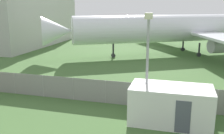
{
  "coord_description": "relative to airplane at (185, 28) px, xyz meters",
  "views": [
    {
      "loc": [
        7.9,
        -7.55,
        7.15
      ],
      "look_at": [
        2.21,
        12.74,
        2.0
      ],
      "focal_mm": 42.0,
      "sensor_mm": 36.0,
      "label": 1
    }
  ],
  "objects": [
    {
      "name": "perimeter_fence",
      "position": [
        -7.78,
        -21.32,
        -2.83
      ],
      "size": [
        56.07,
        0.07,
        1.74
      ],
      "color": "gray",
      "rests_on": "ground"
    },
    {
      "name": "airplane",
      "position": [
        0.0,
        0.0,
        0.0
      ],
      "size": [
        35.93,
        29.41,
        11.21
      ],
      "rotation": [
        0.0,
        0.0,
        -2.63
      ],
      "color": "silver",
      "rests_on": "ground"
    },
    {
      "name": "portable_cabin",
      "position": [
        -0.47,
        -23.38,
        -2.53
      ],
      "size": [
        4.89,
        2.53,
        2.32
      ],
      "rotation": [
        0.0,
        0.0,
        0.01
      ],
      "color": "silver",
      "rests_on": "ground"
    },
    {
      "name": "light_mast",
      "position": [
        -2.0,
        -23.14,
        0.43
      ],
      "size": [
        0.44,
        0.44,
        6.6
      ],
      "color": "#99999E",
      "rests_on": "ground"
    }
  ]
}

